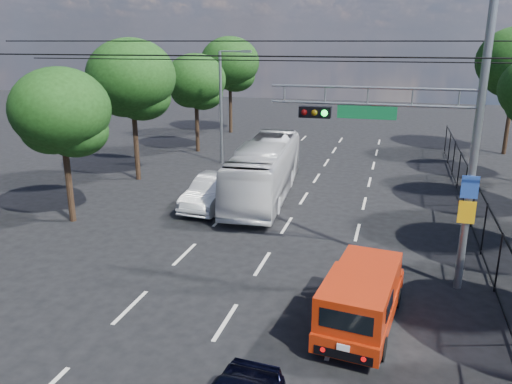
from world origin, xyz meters
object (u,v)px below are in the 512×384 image
(white_bus, at_px, (265,170))
(signal_mast, at_px, (434,124))
(white_van, at_px, (214,191))
(red_pickup, at_px, (362,296))

(white_bus, bearing_deg, signal_mast, -51.55)
(signal_mast, bearing_deg, white_bus, 133.10)
(signal_mast, distance_m, white_bus, 11.32)
(white_bus, xyz_separation_m, white_van, (-1.91, -2.23, -0.63))
(white_van, bearing_deg, signal_mast, -27.79)
(red_pickup, bearing_deg, white_van, 130.99)
(signal_mast, xyz_separation_m, red_pickup, (-1.61, -3.18, -4.32))
(red_pickup, relative_size, white_van, 1.03)
(white_bus, height_order, white_van, white_bus)
(red_pickup, xyz_separation_m, white_bus, (-5.67, 10.95, 0.47))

